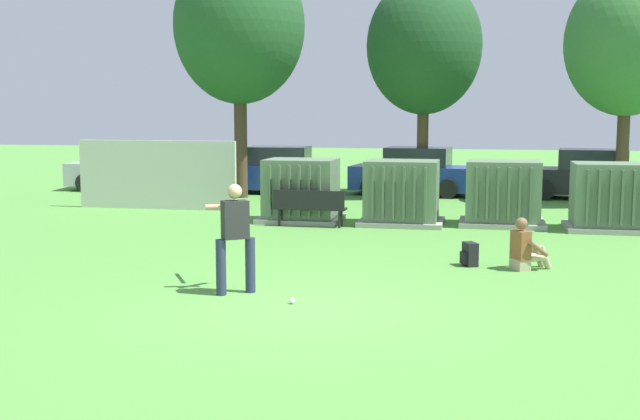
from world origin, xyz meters
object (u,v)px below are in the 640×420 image
(park_bench, at_px, (310,205))
(parked_car_leftmost, at_px, (129,169))
(seated_spectator, at_px, (525,249))
(batter, at_px, (234,232))
(backpack, at_px, (470,255))
(transformer_west, at_px, (301,191))
(parked_car_left_of_center, at_px, (275,171))
(transformer_east, at_px, (611,198))
(sports_ball, at_px, (292,301))
(transformer_mid_west, at_px, (402,193))
(parked_car_rightmost, at_px, (588,176))
(transformer_mid_east, at_px, (503,194))
(parked_car_right_of_center, at_px, (415,173))

(park_bench, relative_size, parked_car_leftmost, 0.41)
(seated_spectator, xyz_separation_m, parked_car_leftmost, (-13.31, 12.03, 0.38))
(batter, height_order, seated_spectator, batter)
(seated_spectator, xyz_separation_m, backpack, (-0.99, 0.15, -0.16))
(transformer_west, relative_size, parked_car_leftmost, 0.48)
(transformer_west, relative_size, seated_spectator, 2.18)
(transformer_west, xyz_separation_m, parked_car_left_of_center, (-2.46, 6.71, -0.04))
(transformer_east, bearing_deg, batter, -130.23)
(sports_ball, bearing_deg, park_bench, 100.41)
(sports_ball, bearing_deg, transformer_mid_west, 84.88)
(transformer_east, relative_size, parked_car_leftmost, 0.48)
(park_bench, distance_m, parked_car_rightmost, 10.91)
(transformer_mid_west, bearing_deg, transformer_east, 0.23)
(park_bench, xyz_separation_m, parked_car_leftmost, (-8.35, 7.65, 0.22))
(transformer_east, height_order, seated_spectator, transformer_east)
(transformer_west, height_order, transformer_mid_east, same)
(transformer_west, height_order, sports_ball, transformer_west)
(transformer_east, relative_size, seated_spectator, 2.18)
(transformer_west, relative_size, batter, 1.21)
(seated_spectator, bearing_deg, transformer_west, 135.51)
(transformer_east, distance_m, seated_spectator, 5.76)
(seated_spectator, bearing_deg, park_bench, 138.54)
(backpack, distance_m, parked_car_leftmost, 17.13)
(parked_car_left_of_center, bearing_deg, seated_spectator, -56.83)
(parked_car_right_of_center, bearing_deg, transformer_west, -108.33)
(parked_car_rightmost, bearing_deg, batter, -115.54)
(transformer_west, xyz_separation_m, parked_car_right_of_center, (2.34, 7.07, -0.04))
(transformer_west, bearing_deg, batter, -84.49)
(park_bench, xyz_separation_m, seated_spectator, (4.96, -4.38, -0.16))
(transformer_mid_east, xyz_separation_m, parked_car_leftmost, (-13.04, 6.41, -0.04))
(transformer_mid_west, bearing_deg, parked_car_right_of_center, 92.18)
(transformer_mid_east, bearing_deg, transformer_west, -176.27)
(transformer_mid_east, bearing_deg, seated_spectator, -87.17)
(park_bench, xyz_separation_m, sports_ball, (1.42, -7.73, -0.49))
(transformer_east, xyz_separation_m, park_bench, (-7.22, -0.90, -0.25))
(parked_car_right_of_center, bearing_deg, park_bench, -103.54)
(sports_ball, relative_size, backpack, 0.20)
(transformer_mid_east, distance_m, sports_ball, 9.57)
(transformer_mid_east, relative_size, parked_car_leftmost, 0.48)
(transformer_west, xyz_separation_m, sports_ball, (1.84, -8.63, -0.74))
(transformer_mid_west, distance_m, transformer_east, 5.03)
(transformer_east, height_order, parked_car_leftmost, same)
(backpack, height_order, parked_car_left_of_center, parked_car_left_of_center)
(transformer_east, xyz_separation_m, seated_spectator, (-2.26, -5.28, -0.41))
(parked_car_rightmost, bearing_deg, transformer_mid_east, -113.47)
(park_bench, height_order, sports_ball, park_bench)
(park_bench, bearing_deg, parked_car_right_of_center, 76.46)
(transformer_east, height_order, parked_car_rightmost, same)
(park_bench, relative_size, sports_ball, 20.09)
(batter, xyz_separation_m, backpack, (3.61, 2.97, -0.76))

